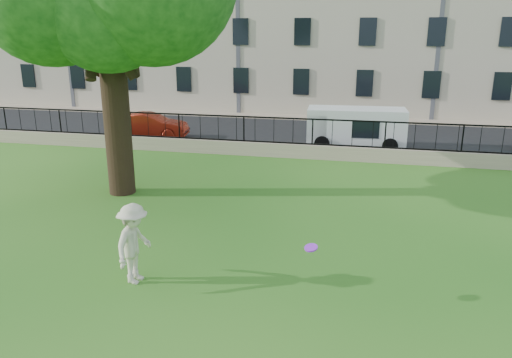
% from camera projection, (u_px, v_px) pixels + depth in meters
% --- Properties ---
extents(ground, '(120.00, 120.00, 0.00)m').
position_uv_depth(ground, '(244.00, 299.00, 10.25)').
color(ground, '#1E5E16').
rests_on(ground, ground).
extents(retaining_wall, '(50.00, 0.40, 0.60)m').
position_uv_depth(retaining_wall, '(312.00, 152.00, 21.38)').
color(retaining_wall, gray).
rests_on(retaining_wall, ground).
extents(iron_railing, '(50.00, 0.05, 1.13)m').
position_uv_depth(iron_railing, '(312.00, 132.00, 21.13)').
color(iron_railing, black).
rests_on(iron_railing, retaining_wall).
extents(street, '(60.00, 9.00, 0.01)m').
position_uv_depth(street, '(322.00, 136.00, 25.85)').
color(street, black).
rests_on(street, ground).
extents(sidewalk, '(60.00, 1.40, 0.12)m').
position_uv_depth(sidewalk, '(330.00, 119.00, 30.70)').
color(sidewalk, gray).
rests_on(sidewalk, ground).
extents(building_row, '(56.40, 10.40, 13.80)m').
position_uv_depth(building_row, '(341.00, 5.00, 34.02)').
color(building_row, beige).
rests_on(building_row, ground).
extents(man, '(0.77, 1.21, 1.79)m').
position_uv_depth(man, '(134.00, 244.00, 10.73)').
color(man, beige).
rests_on(man, ground).
extents(frisbee, '(0.29, 0.28, 0.12)m').
position_uv_depth(frisbee, '(311.00, 248.00, 9.94)').
color(frisbee, '#9828E6').
extents(red_sedan, '(3.99, 1.84, 1.27)m').
position_uv_depth(red_sedan, '(150.00, 126.00, 25.32)').
color(red_sedan, maroon).
rests_on(red_sedan, street).
extents(white_van, '(4.53, 1.99, 1.86)m').
position_uv_depth(white_van, '(356.00, 128.00, 23.07)').
color(white_van, white).
rests_on(white_van, street).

